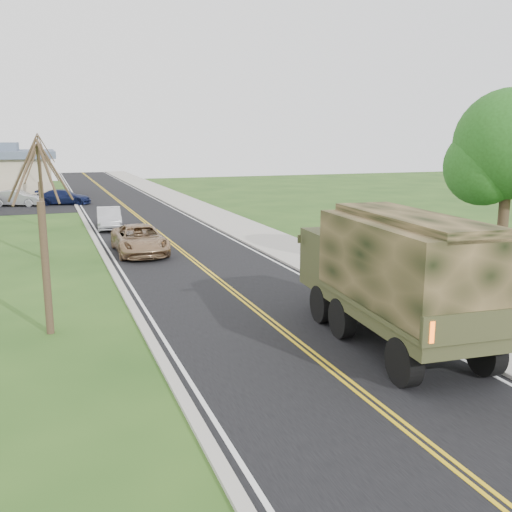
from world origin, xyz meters
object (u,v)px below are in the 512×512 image
pickup_navy (456,264)px  sedan_silver (109,218)px  suv_champagne (140,240)px  military_truck (395,269)px

pickup_navy → sedan_silver: bearing=49.6°
suv_champagne → pickup_navy: (11.85, -10.84, -0.02)m
suv_champagne → pickup_navy: size_ratio=1.07×
military_truck → pickup_navy: bearing=43.2°
suv_champagne → sedan_silver: 9.38m
military_truck → pickup_navy: 9.11m
suv_champagne → sedan_silver: size_ratio=1.24×
military_truck → pickup_navy: (7.00, 5.62, -1.56)m
military_truck → pickup_navy: size_ratio=1.60×
suv_champagne → sedan_silver: (-0.57, 9.36, -0.03)m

